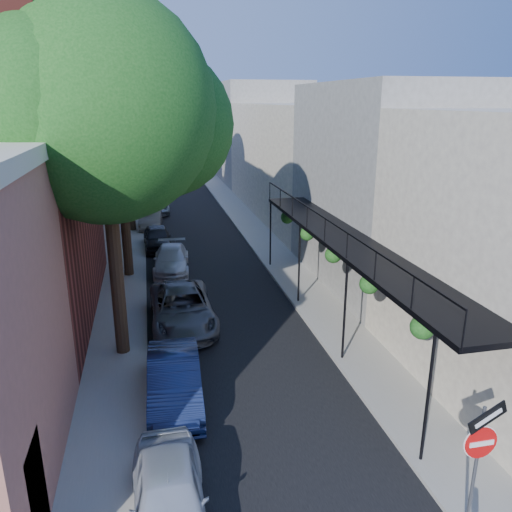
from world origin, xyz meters
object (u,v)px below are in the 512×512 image
parked_car_a (169,496)px  oak_mid (126,128)px  oak_far (131,100)px  parked_car_d (171,260)px  parked_car_b (174,381)px  oak_near (118,113)px  parked_car_g (153,205)px  sign_post (480,447)px  parked_car_e (157,238)px  parked_car_f (151,218)px  parked_car_c (182,308)px

parked_car_a → oak_mid: bearing=92.8°
oak_far → parked_car_d: oak_far is taller
oak_far → parked_car_b: oak_far is taller
oak_near → oak_mid: 8.01m
oak_near → parked_car_g: bearing=87.4°
oak_near → sign_post: bearing=-54.9°
parked_car_a → parked_car_e: size_ratio=1.00×
sign_post → parked_car_g: sign_post is taller
parked_car_f → parked_car_g: 4.59m
oak_mid → parked_car_e: size_ratio=2.69×
oak_near → parked_car_a: 10.63m
parked_car_b → parked_car_g: size_ratio=0.91×
sign_post → oak_far: oak_far is taller
oak_mid → oak_far: size_ratio=0.86×
parked_car_d → oak_mid: bearing=-172.0°
oak_mid → parked_car_e: 7.85m
oak_mid → parked_car_a: 17.00m
parked_car_b → parked_car_d: 11.57m
sign_post → parked_car_a: 6.12m
sign_post → parked_car_e: 22.38m
oak_mid → oak_far: oak_far is taller
parked_car_e → parked_car_f: parked_car_f is taller
oak_mid → parked_car_d: bearing=3.7°
oak_mid → parked_car_c: size_ratio=2.01×
oak_mid → parked_car_e: (1.11, 4.40, -6.41)m
parked_car_a → parked_car_g: (0.23, 29.85, -0.01)m
parked_car_a → parked_car_f: 25.27m
parked_car_b → parked_car_e: bearing=91.8°
parked_car_g → parked_car_c: bearing=-92.6°
oak_mid → parked_car_b: (1.17, -11.45, -6.37)m
parked_car_a → parked_car_f: parked_car_f is taller
parked_car_d → parked_car_g: (-0.64, 14.02, 0.03)m
parked_car_b → parked_car_e: (-0.06, 15.85, -0.04)m
parked_car_g → parked_car_d: bearing=-92.0°
sign_post → parked_car_b: sign_post is taller
parked_car_c → parked_car_e: bearing=92.5°
parked_car_c → parked_car_e: size_ratio=1.33×
oak_mid → parked_car_c: 9.16m
oak_near → parked_car_d: size_ratio=2.73×
parked_car_c → parked_car_a: bearing=-96.7°
oak_far → parked_car_c: size_ratio=2.35×
sign_post → parked_car_c: bearing=113.8°
parked_car_a → parked_car_d: (0.88, 15.84, -0.04)m
oak_far → parked_car_a: 25.92m
oak_far → parked_car_d: (1.63, -8.93, -7.65)m
parked_car_g → parked_car_b: bearing=-94.3°
parked_car_a → parked_car_b: bearing=85.0°
oak_near → oak_far: 17.01m
oak_mid → parked_car_e: oak_mid is taller
sign_post → parked_car_b: bearing=132.9°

